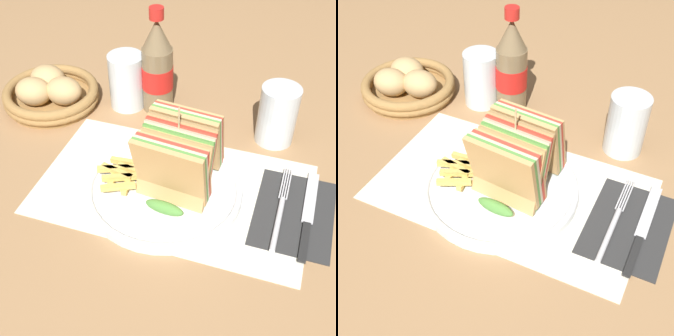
{
  "view_description": "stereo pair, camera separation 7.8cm",
  "coord_description": "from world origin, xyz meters",
  "views": [
    {
      "loc": [
        0.16,
        -0.52,
        0.57
      ],
      "look_at": [
        -0.02,
        0.03,
        0.04
      ],
      "focal_mm": 50.0,
      "sensor_mm": 36.0,
      "label": 1
    },
    {
      "loc": [
        0.23,
        -0.49,
        0.57
      ],
      "look_at": [
        -0.02,
        0.03,
        0.04
      ],
      "focal_mm": 50.0,
      "sensor_mm": 36.0,
      "label": 2
    }
  ],
  "objects": [
    {
      "name": "glass_far",
      "position": [
        -0.18,
        0.23,
        0.06
      ],
      "size": [
        0.07,
        0.07,
        0.11
      ],
      "color": "silver",
      "rests_on": "ground_plane"
    },
    {
      "name": "bread_basket",
      "position": [
        -0.33,
        0.19,
        0.03
      ],
      "size": [
        0.2,
        0.2,
        0.07
      ],
      "color": "olive",
      "rests_on": "ground_plane"
    },
    {
      "name": "glass_near",
      "position": [
        0.13,
        0.21,
        0.05
      ],
      "size": [
        0.07,
        0.07,
        0.11
      ],
      "color": "silver",
      "rests_on": "ground_plane"
    },
    {
      "name": "plate_main",
      "position": [
        -0.02,
        0.01,
        0.01
      ],
      "size": [
        0.26,
        0.26,
        0.02
      ],
      "color": "white",
      "rests_on": "ground_plane"
    },
    {
      "name": "club_sandwich",
      "position": [
        -0.0,
        0.02,
        0.07
      ],
      "size": [
        0.13,
        0.18,
        0.16
      ],
      "color": "tan",
      "rests_on": "plate_main"
    },
    {
      "name": "coke_bottle_near",
      "position": [
        -0.11,
        0.24,
        0.09
      ],
      "size": [
        0.06,
        0.06,
        0.22
      ],
      "color": "#7A6647",
      "rests_on": "ground_plane"
    },
    {
      "name": "fries_pile",
      "position": [
        -0.09,
        0.0,
        0.03
      ],
      "size": [
        0.1,
        0.09,
        0.02
      ],
      "color": "#E0B756",
      "rests_on": "plate_main"
    },
    {
      "name": "placemat",
      "position": [
        -0.01,
        0.02,
        0.0
      ],
      "size": [
        0.46,
        0.27,
        0.0
      ],
      "color": "silver",
      "rests_on": "ground_plane"
    },
    {
      "name": "ground_plane",
      "position": [
        0.0,
        0.0,
        0.0
      ],
      "size": [
        4.0,
        4.0,
        0.0
      ],
      "primitive_type": "plane",
      "color": "#9E754C"
    },
    {
      "name": "knife",
      "position": [
        0.22,
        0.03,
        0.01
      ],
      "size": [
        0.02,
        0.2,
        0.0
      ],
      "rotation": [
        0.0,
        0.0,
        0.0
      ],
      "color": "black",
      "rests_on": "napkin"
    },
    {
      "name": "ketchup_blob",
      "position": [
        -0.08,
        0.03,
        0.03
      ],
      "size": [
        0.04,
        0.03,
        0.01
      ],
      "color": "maroon",
      "rests_on": "plate_main"
    },
    {
      "name": "napkin",
      "position": [
        0.19,
        0.03,
        0.0
      ],
      "size": [
        0.13,
        0.18,
        0.0
      ],
      "color": "#2D2D2D",
      "rests_on": "ground_plane"
    },
    {
      "name": "fork",
      "position": [
        0.17,
        0.01,
        0.01
      ],
      "size": [
        0.02,
        0.19,
        0.01
      ],
      "rotation": [
        0.0,
        0.0,
        0.0
      ],
      "color": "silver",
      "rests_on": "napkin"
    }
  ]
}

